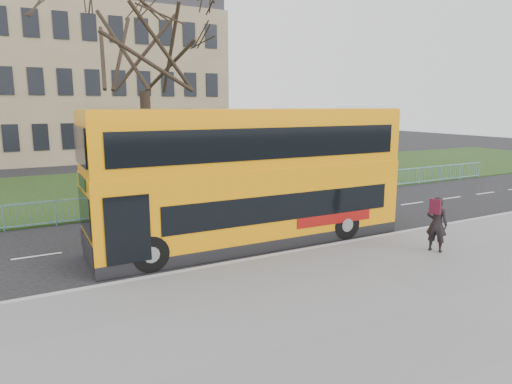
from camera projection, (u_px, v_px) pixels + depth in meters
ground at (295, 239)px, 17.77m from camera, size 120.00×120.00×0.00m
pavement at (437, 302)px, 11.92m from camera, size 80.00×10.50×0.12m
kerb at (319, 248)px, 16.41m from camera, size 80.00×0.20×0.14m
grass_verge at (177, 183)px, 30.13m from camera, size 80.00×15.40×0.08m
guard_railing at (225, 196)px, 23.37m from camera, size 40.00×0.12×1.10m
bare_tree at (144, 69)px, 23.71m from camera, size 9.61×9.61×13.73m
civic_building at (56, 85)px, 44.39m from camera, size 30.00×15.00×14.00m
yellow_bus at (252, 174)px, 16.81m from camera, size 11.80×2.96×4.93m
pedestrian at (437, 224)px, 15.74m from camera, size 0.72×0.84×1.94m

